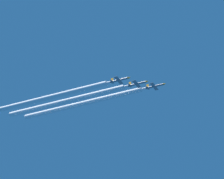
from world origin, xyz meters
TOP-DOWN VIEW (x-y plane):
  - jet_lead at (-9.26, 7.32)m, footprint 8.66×12.61m
  - jet_second_echelon at (-0.47, 0.04)m, footprint 8.66×12.61m
  - jet_third_echelon at (8.40, -7.19)m, footprint 8.66×12.61m
  - smoke_trail_lead at (-9.26, -38.82)m, footprint 2.86×80.83m
  - smoke_trail_second_echelon at (-0.47, -45.28)m, footprint 2.86×79.17m
  - smoke_trail_third_echelon at (8.40, -49.88)m, footprint 2.86×73.91m

SIDE VIEW (x-z plane):
  - smoke_trail_third_echelon at x=8.40m, z-range 225.62..228.48m
  - jet_third_echelon at x=8.40m, z-range 225.56..228.59m
  - smoke_trail_second_echelon at x=-0.47m, z-range 226.23..229.09m
  - jet_second_echelon at x=-0.47m, z-range 226.17..229.20m
  - smoke_trail_lead at x=-9.26m, z-range 227.65..230.51m
  - jet_lead at x=-9.26m, z-range 227.60..230.63m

